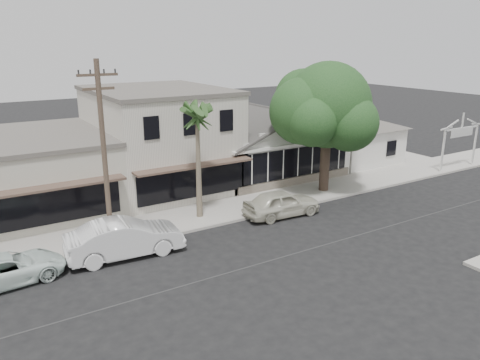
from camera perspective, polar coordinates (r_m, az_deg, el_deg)
ground at (r=23.75m, az=10.10°, el=-7.86°), size 140.00×140.00×0.00m
sidewalk_north at (r=25.55m, az=-14.19°, el=-6.14°), size 90.00×3.50×0.15m
corner_shop at (r=35.28m, az=3.00°, el=4.96°), size 10.40×8.60×5.10m
side_cottage at (r=39.96m, az=13.55°, el=4.27°), size 6.00×6.00×3.00m
arch_sign at (r=39.84m, az=25.40°, el=5.52°), size 4.12×0.12×3.95m
row_building_near at (r=32.32m, az=-9.85°, el=4.80°), size 8.00×10.00×6.50m
row_building_midnear at (r=30.53m, az=-25.56°, el=0.48°), size 10.00×10.00×4.20m
utility_pole at (r=22.44m, az=-16.24°, el=3.21°), size 1.80×0.24×9.00m
car_0 at (r=27.00m, az=5.10°, el=-2.83°), size 4.66×2.13×1.55m
car_1 at (r=22.64m, az=-13.85°, el=-6.90°), size 5.50×2.25×1.77m
car_2 at (r=22.00m, az=-26.45°, el=-9.69°), size 4.78×2.58×1.27m
shade_tree at (r=30.78m, az=10.23°, el=8.71°), size 7.71×6.97×8.56m
palm_east at (r=25.31m, az=-5.26°, el=7.95°), size 2.77×2.77×7.00m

